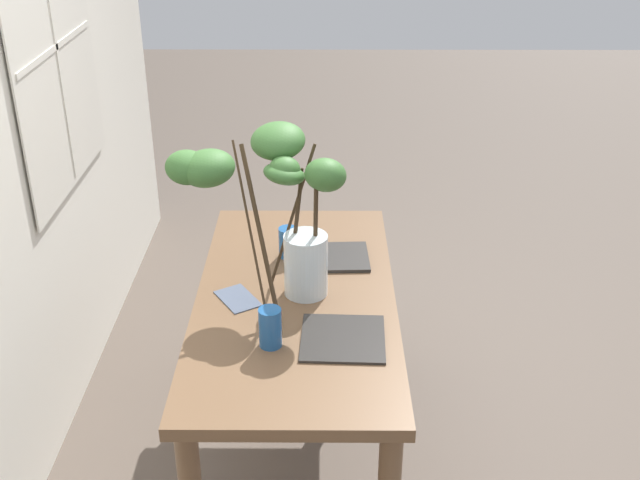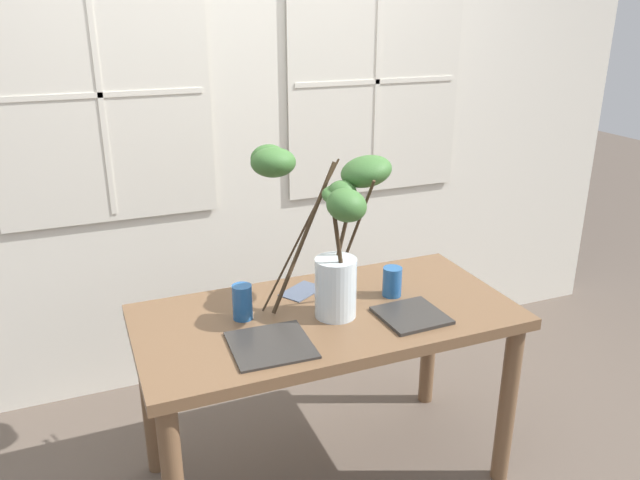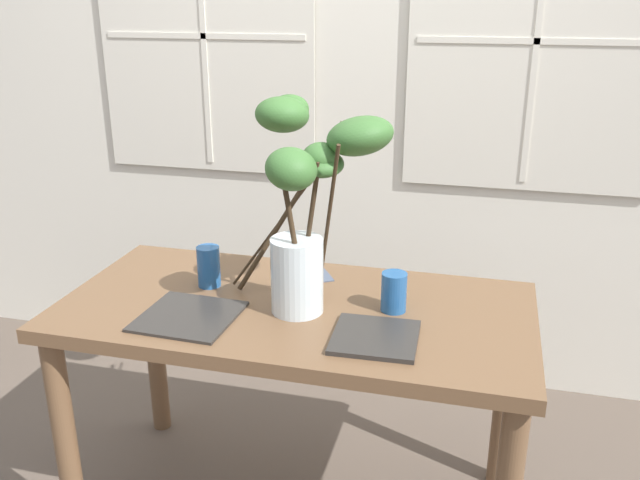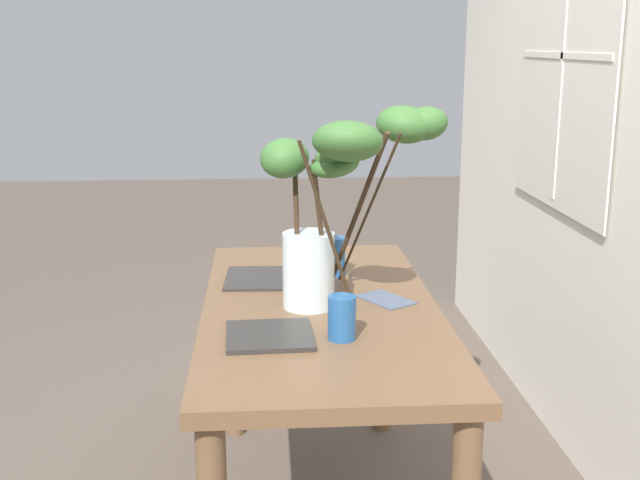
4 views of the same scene
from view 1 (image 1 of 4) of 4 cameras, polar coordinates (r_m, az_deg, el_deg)
ground at (r=3.30m, az=-1.59°, el=-15.55°), size 14.00×14.00×0.00m
dining_table at (r=2.90m, az=-1.75°, el=-5.97°), size 1.46×0.72×0.77m
vase_with_branches at (r=2.69m, az=-3.30°, el=3.00°), size 0.56×0.62×0.61m
drinking_glass_blue_left at (r=2.54m, az=-3.65°, el=-6.39°), size 0.08×0.08×0.14m
drinking_glass_blue_right at (r=3.07m, az=-2.31°, el=-0.17°), size 0.08×0.08×0.12m
plate_square_left at (r=2.60m, az=1.68°, el=-7.18°), size 0.29×0.29×0.01m
plate_square_right at (r=3.07m, az=1.35°, el=-1.25°), size 0.24×0.24×0.01m
napkin_folded at (r=2.83m, az=-6.02°, el=-4.27°), size 0.21×0.19×0.00m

